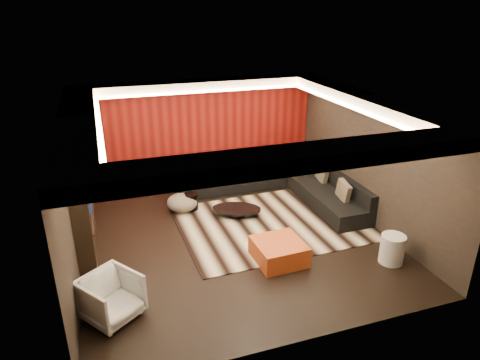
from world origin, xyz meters
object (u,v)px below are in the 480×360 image
object	(u,v)px
drum_stool	(191,201)
sectional_sofa	(278,184)
white_side_table	(392,249)
orange_ottoman	(279,251)
armchair	(111,298)
coffee_table	(237,212)

from	to	relation	value
drum_stool	sectional_sofa	distance (m)	2.30
sectional_sofa	white_side_table	bearing A→B (deg)	-77.84
white_side_table	orange_ottoman	world-z (taller)	white_side_table
drum_stool	sectional_sofa	size ratio (longest dim) A/B	0.10
armchair	sectional_sofa	distance (m)	5.48
orange_ottoman	drum_stool	bearing A→B (deg)	112.59
orange_ottoman	armchair	distance (m)	3.10
orange_ottoman	sectional_sofa	size ratio (longest dim) A/B	0.24
coffee_table	drum_stool	size ratio (longest dim) A/B	2.86
armchair	coffee_table	bearing A→B (deg)	6.58
coffee_table	drum_stool	bearing A→B (deg)	144.72
white_side_table	orange_ottoman	distance (m)	2.09
drum_stool	orange_ottoman	world-z (taller)	drum_stool
white_side_table	sectional_sofa	xyz separation A→B (m)	(-0.77, 3.55, -0.02)
coffee_table	sectional_sofa	xyz separation A→B (m)	(1.38, 0.87, 0.15)
white_side_table	sectional_sofa	world-z (taller)	sectional_sofa
coffee_table	orange_ottoman	size ratio (longest dim) A/B	1.24
armchair	drum_stool	bearing A→B (deg)	23.27
orange_ottoman	sectional_sofa	bearing A→B (deg)	67.12
drum_stool	orange_ottoman	xyz separation A→B (m)	(1.09, -2.62, -0.02)
white_side_table	armchair	xyz separation A→B (m)	(-5.00, 0.08, 0.08)
orange_ottoman	sectional_sofa	distance (m)	3.08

